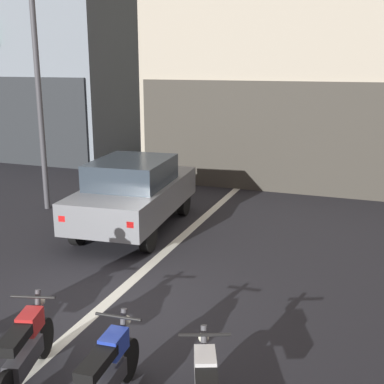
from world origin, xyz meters
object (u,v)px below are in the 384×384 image
object	(u,v)px
street_lamp	(34,33)
motorcycle_red_row_left_mid	(25,348)
car_grey_crossing_near	(134,192)
motorcycle_blue_row_centre	(107,373)

from	to	relation	value
street_lamp	motorcycle_red_row_left_mid	xyz separation A→B (m)	(4.26, -6.28, -3.93)
car_grey_crossing_near	street_lamp	bearing A→B (deg)	166.25
street_lamp	motorcycle_blue_row_centre	xyz separation A→B (m)	(5.40, -6.37, -3.93)
motorcycle_blue_row_centre	motorcycle_red_row_left_mid	bearing A→B (deg)	175.67
street_lamp	car_grey_crossing_near	bearing A→B (deg)	-13.75
street_lamp	motorcycle_red_row_left_mid	world-z (taller)	street_lamp
car_grey_crossing_near	street_lamp	world-z (taller)	street_lamp
car_grey_crossing_near	motorcycle_red_row_left_mid	xyz separation A→B (m)	(1.34, -5.57, -0.43)
car_grey_crossing_near	motorcycle_blue_row_centre	xyz separation A→B (m)	(2.48, -5.65, -0.43)
street_lamp	motorcycle_red_row_left_mid	distance (m)	8.55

